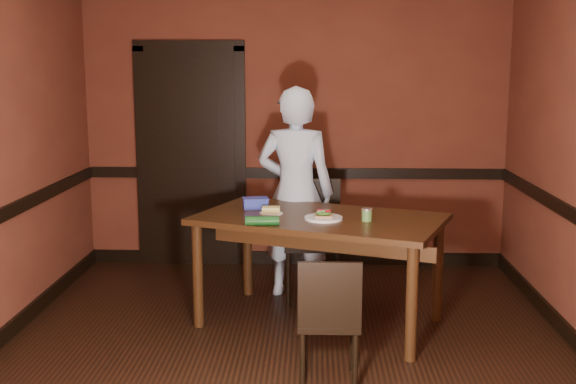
# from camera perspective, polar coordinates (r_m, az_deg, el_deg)

# --- Properties ---
(floor) EXTENTS (4.00, 4.50, 0.01)m
(floor) POSITION_cam_1_polar(r_m,az_deg,el_deg) (5.01, -0.15, -12.63)
(floor) COLOR black
(floor) RESTS_ON ground
(wall_back) EXTENTS (4.00, 0.02, 2.70)m
(wall_back) POSITION_cam_1_polar(r_m,az_deg,el_deg) (6.89, 0.57, 5.23)
(wall_back) COLOR #602B1D
(wall_back) RESTS_ON ground
(wall_front) EXTENTS (4.00, 0.02, 2.70)m
(wall_front) POSITION_cam_1_polar(r_m,az_deg,el_deg) (2.44, -2.21, -3.75)
(wall_front) COLOR #602B1D
(wall_front) RESTS_ON ground
(dado_back) EXTENTS (4.00, 0.03, 0.10)m
(dado_back) POSITION_cam_1_polar(r_m,az_deg,el_deg) (6.93, 0.56, 1.51)
(dado_back) COLOR black
(dado_back) RESTS_ON ground
(baseboard_back) EXTENTS (4.00, 0.03, 0.12)m
(baseboard_back) POSITION_cam_1_polar(r_m,az_deg,el_deg) (7.10, 0.55, -5.21)
(baseboard_back) COLOR black
(baseboard_back) RESTS_ON ground
(door) EXTENTS (1.05, 0.07, 2.20)m
(door) POSITION_cam_1_polar(r_m,az_deg,el_deg) (6.98, -7.68, 3.07)
(door) COLOR black
(door) RESTS_ON ground
(dining_table) EXTENTS (2.00, 1.56, 0.83)m
(dining_table) POSITION_cam_1_polar(r_m,az_deg,el_deg) (5.42, 2.48, -6.20)
(dining_table) COLOR black
(dining_table) RESTS_ON floor
(chair_far) EXTENTS (0.48, 0.48, 0.98)m
(chair_far) POSITION_cam_1_polar(r_m,az_deg,el_deg) (5.98, 1.90, -3.89)
(chair_far) COLOR black
(chair_far) RESTS_ON floor
(chair_near) EXTENTS (0.38, 0.38, 0.80)m
(chair_near) POSITION_cam_1_polar(r_m,az_deg,el_deg) (4.48, 3.24, -9.92)
(chair_near) COLOR black
(chair_near) RESTS_ON floor
(person) EXTENTS (0.70, 0.51, 1.76)m
(person) POSITION_cam_1_polar(r_m,az_deg,el_deg) (6.00, 0.60, -0.03)
(person) COLOR silver
(person) RESTS_ON floor
(sandwich_plate) EXTENTS (0.28, 0.28, 0.07)m
(sandwich_plate) POSITION_cam_1_polar(r_m,az_deg,el_deg) (5.21, 2.82, -1.97)
(sandwich_plate) COLOR white
(sandwich_plate) RESTS_ON dining_table
(sauce_jar) EXTENTS (0.08, 0.08, 0.09)m
(sauce_jar) POSITION_cam_1_polar(r_m,az_deg,el_deg) (5.18, 6.25, -1.79)
(sauce_jar) COLOR #518039
(sauce_jar) RESTS_ON dining_table
(cheese_saucer) EXTENTS (0.17, 0.17, 0.05)m
(cheese_saucer) POSITION_cam_1_polar(r_m,az_deg,el_deg) (5.40, -1.35, -1.52)
(cheese_saucer) COLOR white
(cheese_saucer) RESTS_ON dining_table
(food_tub) EXTENTS (0.22, 0.17, 0.08)m
(food_tub) POSITION_cam_1_polar(r_m,az_deg,el_deg) (5.60, -2.59, -0.88)
(food_tub) COLOR #3343BB
(food_tub) RESTS_ON dining_table
(wrapped_veg) EXTENTS (0.24, 0.08, 0.07)m
(wrapped_veg) POSITION_cam_1_polar(r_m,az_deg,el_deg) (5.01, -2.05, -2.29)
(wrapped_veg) COLOR #114416
(wrapped_veg) RESTS_ON dining_table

